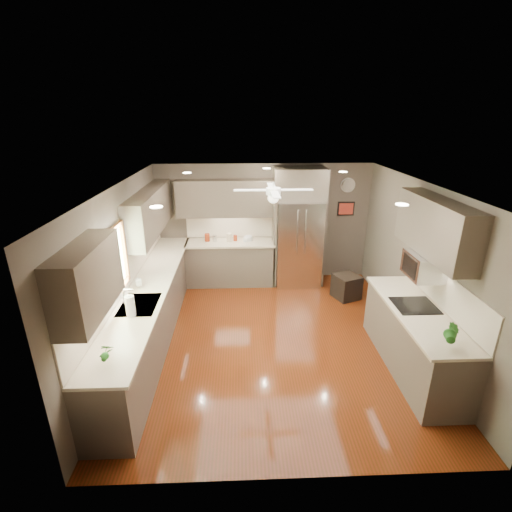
{
  "coord_description": "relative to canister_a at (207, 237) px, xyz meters",
  "views": [
    {
      "loc": [
        -0.48,
        -5.16,
        3.43
      ],
      "look_at": [
        -0.25,
        0.6,
        1.22
      ],
      "focal_mm": 26.0,
      "sensor_mm": 36.0,
      "label": 1
    }
  ],
  "objects": [
    {
      "name": "wall_left",
      "position": [
        -1.05,
        -2.24,
        0.23
      ],
      "size": [
        0.0,
        5.0,
        5.0
      ],
      "primitive_type": "plane",
      "rotation": [
        1.57,
        0.0,
        1.57
      ],
      "color": "brown",
      "rests_on": "ground"
    },
    {
      "name": "back_run",
      "position": [
        0.48,
        -0.04,
        -0.54
      ],
      "size": [
        1.85,
        0.65,
        1.45
      ],
      "color": "#4C4137",
      "rests_on": "ground"
    },
    {
      "name": "refrigerator",
      "position": [
        1.9,
        -0.09,
        0.17
      ],
      "size": [
        1.06,
        0.75,
        2.45
      ],
      "color": "silver",
      "rests_on": "ground"
    },
    {
      "name": "potted_plant_right",
      "position": [
        3.09,
        -3.89,
        0.08
      ],
      "size": [
        0.22,
        0.2,
        0.32
      ],
      "primitive_type": "imported",
      "rotation": [
        0.0,
        0.0,
        -0.43
      ],
      "color": "#205F1B",
      "rests_on": "right_run"
    },
    {
      "name": "sink",
      "position": [
        -0.73,
        -2.74,
        -0.11
      ],
      "size": [
        0.5,
        0.7,
        0.32
      ],
      "color": "silver",
      "rests_on": "left_run"
    },
    {
      "name": "bowl",
      "position": [
        0.85,
        -0.05,
        -0.05
      ],
      "size": [
        0.28,
        0.28,
        0.05
      ],
      "primitive_type": "imported",
      "rotation": [
        0.0,
        0.0,
        0.36
      ],
      "color": "#C5B594",
      "rests_on": "back_run"
    },
    {
      "name": "ceiling_fan",
      "position": [
        1.2,
        -1.94,
        1.31
      ],
      "size": [
        1.18,
        1.18,
        0.32
      ],
      "color": "white",
      "rests_on": "ceiling"
    },
    {
      "name": "ceiling",
      "position": [
        1.2,
        -2.24,
        1.48
      ],
      "size": [
        5.0,
        5.0,
        0.0
      ],
      "primitive_type": "plane",
      "rotation": [
        3.14,
        0.0,
        0.0
      ],
      "color": "white",
      "rests_on": "ground"
    },
    {
      "name": "paper_towel",
      "position": [
        -0.75,
        -3.05,
        0.06
      ],
      "size": [
        0.12,
        0.12,
        0.31
      ],
      "color": "white",
      "rests_on": "left_run"
    },
    {
      "name": "stool",
      "position": [
        2.78,
        -0.85,
        -0.78
      ],
      "size": [
        0.58,
        0.58,
        0.5
      ],
      "color": "black",
      "rests_on": "ground"
    },
    {
      "name": "right_run",
      "position": [
        3.13,
        -3.04,
        -0.54
      ],
      "size": [
        0.7,
        2.2,
        1.45
      ],
      "color": "#4C4137",
      "rests_on": "ground"
    },
    {
      "name": "framed_print",
      "position": [
        2.95,
        0.23,
        0.53
      ],
      "size": [
        0.36,
        0.03,
        0.3
      ],
      "color": "black",
      "rests_on": "wall_back"
    },
    {
      "name": "recessed_lights",
      "position": [
        1.16,
        -1.84,
        1.47
      ],
      "size": [
        2.84,
        3.14,
        0.01
      ],
      "color": "white",
      "rests_on": "ceiling"
    },
    {
      "name": "floor",
      "position": [
        1.2,
        -2.24,
        -1.02
      ],
      "size": [
        5.0,
        5.0,
        0.0
      ],
      "primitive_type": "plane",
      "color": "#431E09",
      "rests_on": "ground"
    },
    {
      "name": "left_run",
      "position": [
        -0.75,
        -2.09,
        -0.54
      ],
      "size": [
        0.65,
        4.7,
        1.45
      ],
      "color": "#4C4137",
      "rests_on": "ground"
    },
    {
      "name": "soap_bottle",
      "position": [
        -0.87,
        -2.17,
        0.01
      ],
      "size": [
        0.1,
        0.1,
        0.18
      ],
      "primitive_type": "imported",
      "rotation": [
        0.0,
        0.0,
        0.31
      ],
      "color": "white",
      "rests_on": "left_run"
    },
    {
      "name": "uppers",
      "position": [
        0.46,
        -1.53,
        0.85
      ],
      "size": [
        4.5,
        4.7,
        0.95
      ],
      "color": "#4C4137",
      "rests_on": "wall_left"
    },
    {
      "name": "wall_back",
      "position": [
        1.2,
        0.26,
        0.23
      ],
      "size": [
        4.5,
        0.0,
        4.5
      ],
      "primitive_type": "plane",
      "rotation": [
        1.57,
        0.0,
        0.0
      ],
      "color": "brown",
      "rests_on": "ground"
    },
    {
      "name": "wall_clock",
      "position": [
        2.95,
        0.24,
        1.03
      ],
      "size": [
        0.3,
        0.03,
        0.3
      ],
      "color": "white",
      "rests_on": "wall_back"
    },
    {
      "name": "potted_plant_left",
      "position": [
        -0.75,
        -4.05,
        0.06
      ],
      "size": [
        0.16,
        0.12,
        0.27
      ],
      "primitive_type": "imported",
      "rotation": [
        0.0,
        0.0,
        0.15
      ],
      "color": "#205F1B",
      "rests_on": "left_run"
    },
    {
      "name": "canister_b",
      "position": [
        0.16,
        -0.04,
        -0.01
      ],
      "size": [
        0.11,
        0.11,
        0.14
      ],
      "primitive_type": "cylinder",
      "rotation": [
        0.0,
        0.0,
        -0.3
      ],
      "color": "silver",
      "rests_on": "back_run"
    },
    {
      "name": "wall_right",
      "position": [
        3.45,
        -2.24,
        0.23
      ],
      "size": [
        0.0,
        5.0,
        5.0
      ],
      "primitive_type": "plane",
      "rotation": [
        1.57,
        0.0,
        -1.57
      ],
      "color": "brown",
      "rests_on": "ground"
    },
    {
      "name": "microwave",
      "position": [
        3.23,
        -2.79,
        0.46
      ],
      "size": [
        0.43,
        0.55,
        0.34
      ],
      "color": "silver",
      "rests_on": "wall_right"
    },
    {
      "name": "window",
      "position": [
        -1.02,
        -2.74,
        0.53
      ],
      "size": [
        0.05,
        1.12,
        0.92
      ],
      "color": "#BFF2B2",
      "rests_on": "wall_left"
    },
    {
      "name": "canister_c",
      "position": [
        0.46,
        -0.05,
        0.01
      ],
      "size": [
        0.14,
        0.14,
        0.18
      ],
      "primitive_type": "cylinder",
      "rotation": [
        0.0,
        0.0,
        -0.29
      ],
      "color": "#C5B594",
      "rests_on": "back_run"
    },
    {
      "name": "canister_d",
      "position": [
        0.59,
        0.01,
        -0.02
      ],
      "size": [
        0.09,
        0.09,
        0.12
      ],
      "primitive_type": "cylinder",
      "rotation": [
        0.0,
        0.0,
        -0.15
      ],
      "color": "maroon",
      "rests_on": "back_run"
    },
    {
      "name": "wall_front",
      "position": [
        1.2,
        -4.74,
        0.23
      ],
      "size": [
        4.5,
        0.0,
        4.5
      ],
      "primitive_type": "plane",
      "rotation": [
        -1.57,
        0.0,
        0.0
      ],
      "color": "brown",
      "rests_on": "ground"
    },
    {
      "name": "canister_a",
      "position": [
        0.0,
        0.0,
        0.0
      ],
      "size": [
        0.12,
        0.12,
        0.17
      ],
      "primitive_type": "cylinder",
      "rotation": [
        0.0,
        0.0,
        0.11
      ],
      "color": "maroon",
      "rests_on": "back_run"
    }
  ]
}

